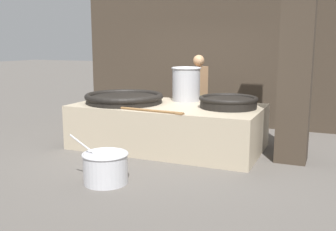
{
  "coord_description": "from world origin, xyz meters",
  "views": [
    {
      "loc": [
        2.81,
        -6.54,
        1.92
      ],
      "look_at": [
        0.0,
        0.0,
        0.6
      ],
      "focal_mm": 42.0,
      "sensor_mm": 36.0,
      "label": 1
    }
  ],
  "objects_px": {
    "stock_pot": "(186,84)",
    "cook": "(198,92)",
    "giant_wok_near": "(124,98)",
    "giant_wok_far": "(228,102)",
    "prep_bowl_vegetables": "(105,166)"
  },
  "relations": [
    {
      "from": "stock_pot",
      "to": "cook",
      "type": "height_order",
      "value": "cook"
    },
    {
      "from": "stock_pot",
      "to": "prep_bowl_vegetables",
      "type": "distance_m",
      "value": 2.83
    },
    {
      "from": "stock_pot",
      "to": "prep_bowl_vegetables",
      "type": "bearing_deg",
      "value": -93.74
    },
    {
      "from": "giant_wok_near",
      "to": "stock_pot",
      "type": "distance_m",
      "value": 1.23
    },
    {
      "from": "stock_pot",
      "to": "cook",
      "type": "xyz_separation_m",
      "value": [
        0.02,
        0.65,
        -0.24
      ]
    },
    {
      "from": "prep_bowl_vegetables",
      "to": "giant_wok_far",
      "type": "bearing_deg",
      "value": 62.31
    },
    {
      "from": "prep_bowl_vegetables",
      "to": "giant_wok_near",
      "type": "bearing_deg",
      "value": 112.24
    },
    {
      "from": "giant_wok_near",
      "to": "giant_wok_far",
      "type": "height_order",
      "value": "giant_wok_far"
    },
    {
      "from": "stock_pot",
      "to": "prep_bowl_vegetables",
      "type": "xyz_separation_m",
      "value": [
        -0.18,
        -2.68,
        -0.91
      ]
    },
    {
      "from": "cook",
      "to": "giant_wok_far",
      "type": "bearing_deg",
      "value": 143.67
    },
    {
      "from": "giant_wok_near",
      "to": "stock_pot",
      "type": "bearing_deg",
      "value": 35.72
    },
    {
      "from": "giant_wok_near",
      "to": "cook",
      "type": "bearing_deg",
      "value": 53.61
    },
    {
      "from": "giant_wok_far",
      "to": "cook",
      "type": "bearing_deg",
      "value": 129.78
    },
    {
      "from": "giant_wok_near",
      "to": "stock_pot",
      "type": "xyz_separation_m",
      "value": [
        0.98,
        0.71,
        0.24
      ]
    },
    {
      "from": "stock_pot",
      "to": "cook",
      "type": "relative_size",
      "value": 0.39
    }
  ]
}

